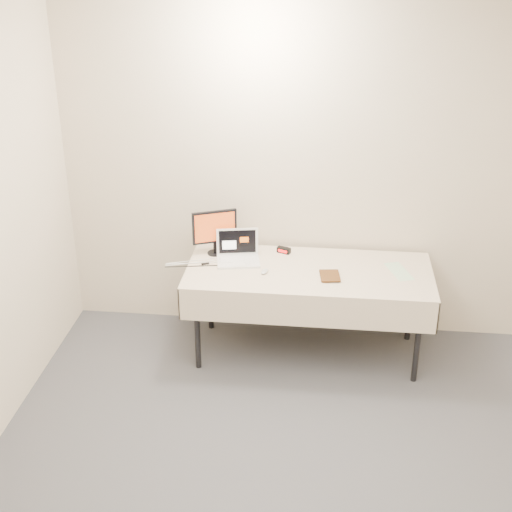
# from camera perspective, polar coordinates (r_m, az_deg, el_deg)

# --- Properties ---
(back_wall) EXTENTS (4.00, 0.10, 2.70)m
(back_wall) POSITION_cam_1_polar(r_m,az_deg,el_deg) (5.59, 4.67, 6.60)
(back_wall) COLOR beige
(back_wall) RESTS_ON ground
(table) EXTENTS (1.86, 0.81, 0.74)m
(table) POSITION_cam_1_polar(r_m,az_deg,el_deg) (5.43, 4.25, -1.70)
(table) COLOR black
(table) RESTS_ON ground
(laptop) EXTENTS (0.37, 0.31, 0.23)m
(laptop) POSITION_cam_1_polar(r_m,az_deg,el_deg) (5.53, -1.46, 0.23)
(laptop) COLOR white
(laptop) RESTS_ON table
(monitor) EXTENTS (0.33, 0.16, 0.36)m
(monitor) POSITION_cam_1_polar(r_m,az_deg,el_deg) (5.57, -3.33, 2.18)
(monitor) COLOR black
(monitor) RESTS_ON table
(book) EXTENTS (0.14, 0.03, 0.19)m
(book) POSITION_cam_1_polar(r_m,az_deg,el_deg) (5.26, 5.19, -0.78)
(book) COLOR brown
(book) RESTS_ON table
(alarm_clock) EXTENTS (0.11, 0.08, 0.04)m
(alarm_clock) POSITION_cam_1_polar(r_m,az_deg,el_deg) (5.66, 2.24, 0.47)
(alarm_clock) COLOR black
(alarm_clock) RESTS_ON table
(clicker) EXTENTS (0.07, 0.10, 0.02)m
(clicker) POSITION_cam_1_polar(r_m,az_deg,el_deg) (5.34, 0.70, -1.24)
(clicker) COLOR silver
(clicker) RESTS_ON table
(paper_form) EXTENTS (0.22, 0.33, 0.00)m
(paper_form) POSITION_cam_1_polar(r_m,az_deg,el_deg) (5.48, 11.37, -1.21)
(paper_form) COLOR #C0EBBA
(paper_form) RESTS_ON table
(usb_dongle) EXTENTS (0.06, 0.04, 0.01)m
(usb_dongle) POSITION_cam_1_polar(r_m,az_deg,el_deg) (5.49, -4.08, -0.62)
(usb_dongle) COLOR black
(usb_dongle) RESTS_ON table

